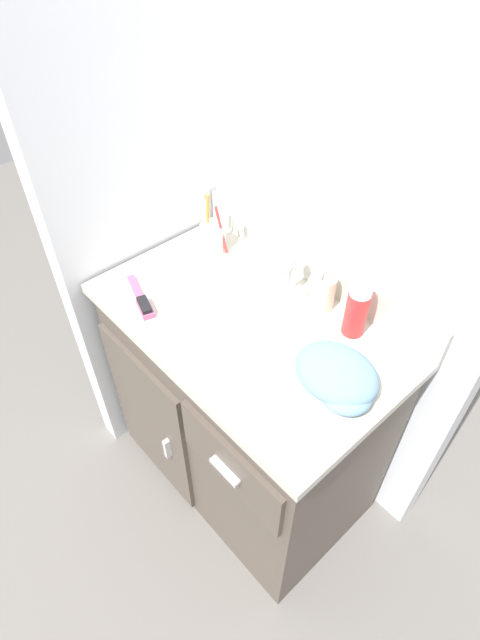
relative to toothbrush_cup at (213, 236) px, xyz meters
name	(u,v)px	position (x,y,z in m)	size (l,w,h in m)	color
ground_plane	(245,469)	(0.31, -0.14, -0.87)	(6.00, 6.00, 0.00)	slate
wall_back	(336,191)	(0.31, 0.17, 0.23)	(1.06, 0.08, 2.20)	silver
wall_left	(133,163)	(-0.18, -0.14, 0.23)	(0.08, 0.61, 2.20)	silver
vanity	(245,405)	(0.31, -0.14, -0.44)	(0.88, 0.55, 0.83)	brown
backsplash	(312,266)	(0.31, 0.12, 0.00)	(0.88, 0.02, 0.11)	beige
sink_faucet	(291,280)	(0.31, 0.03, 0.00)	(0.09, 0.09, 0.14)	silver
toothbrush_cup	(213,236)	(0.00, 0.00, 0.00)	(0.10, 0.08, 0.20)	silver
soap_dispenser	(324,292)	(0.41, 0.05, 0.01)	(0.06, 0.06, 0.14)	beige
shaving_cream_can	(357,310)	(0.53, 0.04, 0.03)	(0.06, 0.06, 0.16)	red
hairbrush	(142,301)	(0.06, -0.32, -0.04)	(0.19, 0.08, 0.03)	#C1517F
hand_towel	(338,377)	(0.62, -0.13, -0.01)	(0.22, 0.18, 0.08)	#6B8EA8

